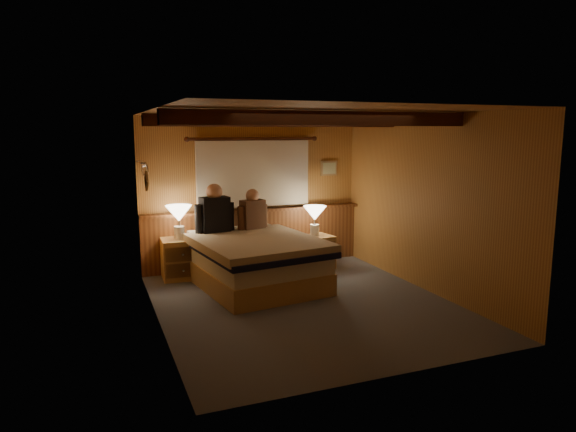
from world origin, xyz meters
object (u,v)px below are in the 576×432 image
person_right (253,212)px  duffel_bag (219,275)px  nightstand_right (317,252)px  nightstand_left (181,258)px  person_left (215,212)px  bed (255,261)px  lamp_left (179,215)px  lamp_right (315,215)px

person_right → duffel_bag: person_right is taller
nightstand_right → duffel_bag: (-1.68, -0.32, -0.12)m
nightstand_left → person_left: 0.86m
nightstand_left → person_right: size_ratio=0.94×
nightstand_left → nightstand_right: (2.12, -0.23, -0.04)m
bed → nightstand_right: size_ratio=4.04×
nightstand_left → nightstand_right: nightstand_left is taller
lamp_left → person_right: (1.11, -0.06, -0.01)m
nightstand_left → nightstand_right: 2.13m
lamp_left → lamp_right: (2.10, -0.19, -0.09)m
nightstand_right → nightstand_left: bearing=163.6°
person_left → duffel_bag: 0.96m
lamp_left → lamp_right: 2.11m
lamp_right → duffel_bag: (-1.65, -0.35, -0.72)m
bed → nightstand_left: size_ratio=3.71×
nightstand_right → duffel_bag: nightstand_right is taller
person_right → duffel_bag: (-0.67, -0.48, -0.80)m
person_left → duffel_bag: (-0.06, -0.44, -0.85)m
bed → person_left: (-0.41, 0.65, 0.63)m
nightstand_right → person_left: (-1.61, 0.12, 0.72)m
lamp_left → duffel_bag: bearing=-50.3°
lamp_right → duffel_bag: bearing=-168.2°
nightstand_right → lamp_left: size_ratio=1.09×
bed → nightstand_left: bearing=132.7°
lamp_right → person_left: 1.60m
nightstand_left → lamp_left: size_ratio=1.19×
bed → nightstand_right: (1.20, 0.53, -0.10)m
nightstand_right → person_left: 1.77m
nightstand_right → person_left: size_ratio=0.74×
bed → lamp_left: size_ratio=4.41×
bed → duffel_bag: (-0.48, 0.21, -0.22)m
bed → lamp_right: size_ratio=4.65×
lamp_right → person_right: person_right is taller
lamp_right → person_right: size_ratio=0.75×
lamp_left → duffel_bag: (0.45, -0.54, -0.81)m
person_left → duffel_bag: bearing=-106.5°
bed → lamp_right: lamp_right is taller
person_left → nightstand_left: bearing=159.5°
person_right → nightstand_right: bearing=-24.5°
bed → duffel_bag: bed is taller
nightstand_right → bed: bearing=-166.6°
bed → lamp_right: (1.18, 0.56, 0.50)m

